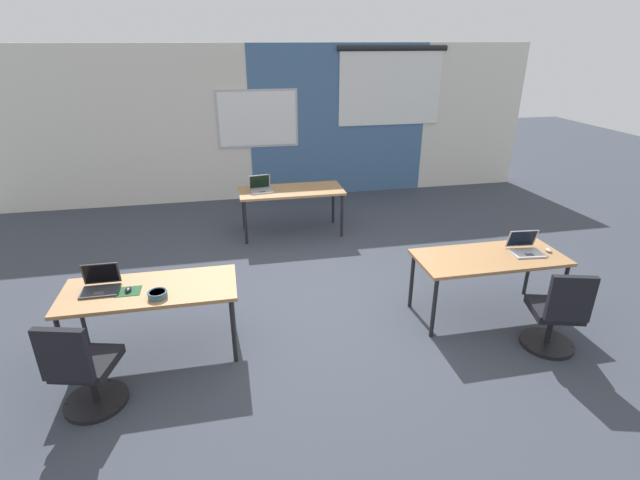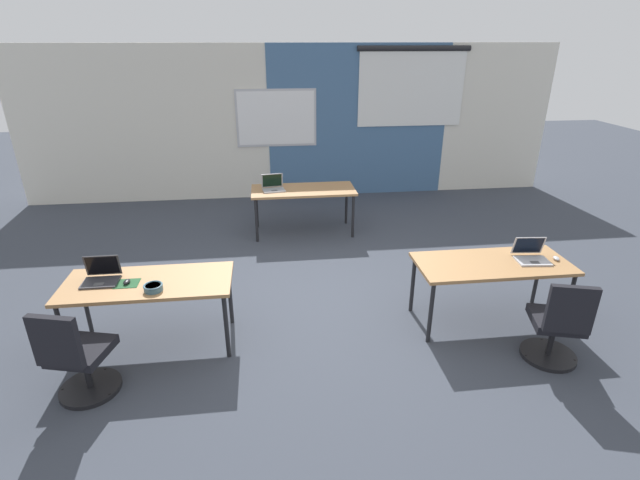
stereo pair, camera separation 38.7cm
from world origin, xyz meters
The scene contains 14 objects.
ground_plane centered at (0.00, 0.00, 0.00)m, with size 24.00×24.00×0.00m.
back_wall_assembly centered at (0.05, 4.20, 1.41)m, with size 10.00×0.27×2.80m.
desk_near_left centered at (-1.75, -0.60, 0.66)m, with size 1.60×0.70×0.72m.
desk_near_right centered at (1.75, -0.60, 0.66)m, with size 1.60×0.70×0.72m.
desk_far_center centered at (0.00, 2.20, 0.66)m, with size 1.60×0.70×0.72m.
laptop_near_right_end centered at (2.17, -0.59, 0.77)m, with size 0.36×0.33×0.23m.
mouse_near_right_end centered at (2.44, -0.62, 0.74)m, with size 0.07×0.11×0.03m.
chair_near_right_end centered at (2.08, -1.35, 0.38)m, with size 0.54×0.60×0.92m.
laptop_far_left centered at (-0.46, 2.21, 0.77)m, with size 0.36×0.31×0.24m.
laptop_near_left_end centered at (-2.19, -0.54, 0.77)m, with size 0.33×0.27×0.24m.
mousepad_near_left_end centered at (-1.93, -0.63, 0.72)m, with size 0.22×0.19×0.00m.
mouse_near_left_end centered at (-1.93, -0.63, 0.74)m, with size 0.07×0.11×0.03m.
chair_near_left_end centered at (-2.22, -1.31, 0.38)m, with size 0.54×0.59×0.92m.
snack_bowl centered at (-1.65, -0.79, 0.76)m, with size 0.18×0.18×0.06m.
Camera 2 is at (-0.57, -4.73, 2.88)m, focal length 26.20 mm.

